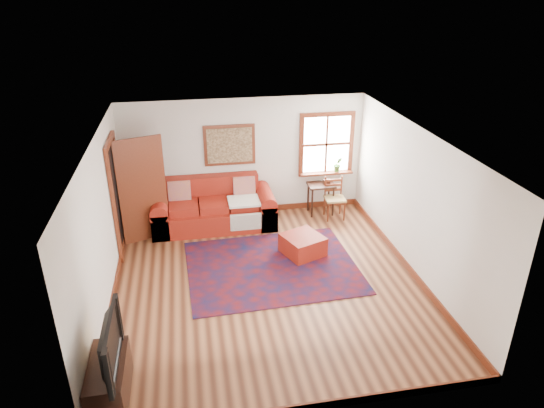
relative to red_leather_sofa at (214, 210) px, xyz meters
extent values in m
plane|color=#492213|center=(0.71, -2.27, -0.32)|extent=(5.50, 5.50, 0.00)
cube|color=silver|center=(0.71, 0.48, 0.93)|extent=(5.00, 0.04, 2.50)
cube|color=silver|center=(0.71, -5.02, 0.93)|extent=(5.00, 0.04, 2.50)
cube|color=silver|center=(-1.79, -2.27, 0.93)|extent=(0.04, 5.50, 2.50)
cube|color=silver|center=(3.21, -2.27, 0.93)|extent=(0.04, 5.50, 2.50)
cube|color=white|center=(0.71, -2.27, 2.18)|extent=(5.00, 5.50, 0.04)
cube|color=maroon|center=(0.71, 0.46, -0.26)|extent=(5.00, 0.03, 0.12)
cube|color=maroon|center=(-1.77, -2.27, -0.26)|extent=(0.03, 5.50, 0.12)
cube|color=maroon|center=(3.20, -2.27, -0.26)|extent=(0.03, 5.50, 0.12)
cube|color=white|center=(2.46, 0.46, 1.13)|extent=(1.00, 0.02, 1.20)
cube|color=maroon|center=(2.46, 0.45, 1.77)|extent=(1.18, 0.06, 0.09)
cube|color=maroon|center=(2.46, 0.45, 0.48)|extent=(1.18, 0.06, 0.09)
cube|color=maroon|center=(1.92, 0.45, 1.13)|extent=(0.09, 0.06, 1.20)
cube|color=maroon|center=(3.01, 0.45, 1.13)|extent=(0.09, 0.06, 1.20)
cube|color=maroon|center=(2.46, 0.45, 1.13)|extent=(1.00, 0.04, 0.05)
cube|color=maroon|center=(2.46, 0.38, 0.51)|extent=(1.15, 0.20, 0.04)
imported|color=#336523|center=(2.71, 0.36, 0.69)|extent=(0.18, 0.15, 0.33)
cube|color=black|center=(-1.78, -0.67, 0.70)|extent=(0.02, 0.90, 2.05)
cube|color=maroon|center=(-1.75, -1.17, 0.70)|extent=(0.06, 0.09, 2.05)
cube|color=maroon|center=(-1.75, -0.18, 0.70)|extent=(0.06, 0.09, 2.05)
cube|color=maroon|center=(-1.75, -0.67, 1.77)|extent=(0.06, 1.08, 0.09)
cube|color=maroon|center=(-1.33, -0.38, 0.70)|extent=(0.86, 0.35, 2.05)
cube|color=silver|center=(-1.33, -0.38, 0.81)|extent=(0.56, 0.22, 1.33)
cube|color=maroon|center=(0.41, 0.45, 1.23)|extent=(1.05, 0.04, 0.85)
cube|color=tan|center=(0.41, 0.42, 1.23)|extent=(0.92, 0.03, 0.72)
cube|color=#510B0E|center=(0.88, -1.84, -0.31)|extent=(3.02, 2.45, 0.02)
cube|color=maroon|center=(0.00, -0.06, -0.11)|extent=(2.47, 1.02, 0.43)
cube|color=maroon|center=(0.00, 0.31, 0.38)|extent=(1.92, 0.28, 0.54)
cube|color=maroon|center=(-1.07, -0.06, -0.05)|extent=(0.34, 1.02, 0.54)
cube|color=maroon|center=(1.06, -0.06, -0.05)|extent=(0.34, 1.02, 0.54)
cube|color=orange|center=(-0.66, 0.13, 0.41)|extent=(0.45, 0.22, 0.47)
cube|color=orange|center=(0.65, 0.13, 0.41)|extent=(0.45, 0.22, 0.47)
cube|color=silver|center=(0.59, -0.26, 0.28)|extent=(0.62, 0.56, 0.04)
cube|color=maroon|center=(1.51, -1.49, -0.13)|extent=(0.85, 0.85, 0.38)
cube|color=black|center=(2.30, 0.14, 0.33)|extent=(0.56, 0.42, 0.04)
cylinder|color=black|center=(2.07, -0.03, 0.00)|extent=(0.04, 0.04, 0.64)
cylinder|color=black|center=(2.53, -0.03, 0.00)|extent=(0.04, 0.04, 0.64)
cylinder|color=black|center=(2.07, 0.31, 0.00)|extent=(0.04, 0.04, 0.64)
cylinder|color=black|center=(2.53, 0.31, 0.00)|extent=(0.04, 0.04, 0.64)
cube|color=tan|center=(2.53, -0.13, 0.12)|extent=(0.43, 0.41, 0.04)
cylinder|color=maroon|center=(2.35, -0.29, -0.11)|extent=(0.04, 0.04, 0.42)
cylinder|color=maroon|center=(2.70, -0.30, -0.11)|extent=(0.04, 0.04, 0.42)
cylinder|color=maroon|center=(2.36, 0.04, 0.12)|extent=(0.04, 0.04, 0.88)
cylinder|color=maroon|center=(2.71, 0.03, 0.12)|extent=(0.04, 0.04, 0.88)
cube|color=maroon|center=(2.53, 0.03, 0.36)|extent=(0.35, 0.04, 0.26)
cube|color=black|center=(-1.56, -4.38, -0.06)|extent=(0.43, 0.95, 0.52)
imported|color=black|center=(-1.54, -4.43, 0.52)|extent=(0.14, 1.09, 0.63)
cylinder|color=silver|center=(-1.51, -3.96, 0.29)|extent=(0.12, 0.12, 0.18)
cylinder|color=#FFA53F|center=(-1.51, -3.96, 0.26)|extent=(0.07, 0.07, 0.12)
camera|label=1|loc=(-0.43, -9.01, 4.27)|focal=32.00mm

